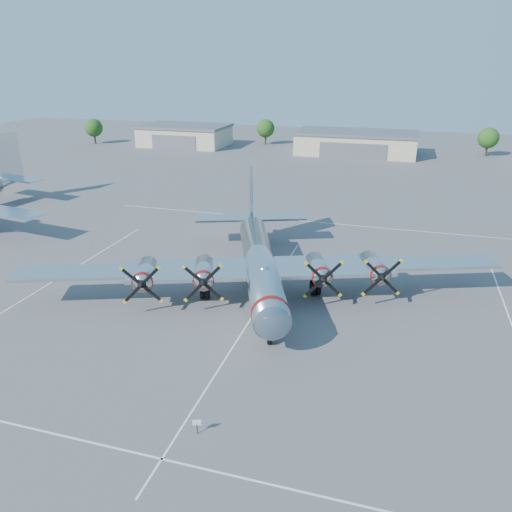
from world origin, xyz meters
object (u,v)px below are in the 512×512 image
(tree_east, at_px, (488,138))
(main_bomber_b29, at_px, (259,287))
(tree_west, at_px, (266,128))
(tree_far_west, at_px, (94,128))
(hangar_center, at_px, (356,143))
(info_placard, at_px, (197,424))
(hangar_west, at_px, (185,135))

(tree_east, distance_m, main_bomber_b29, 91.68)
(tree_west, height_order, tree_east, same)
(main_bomber_b29, bearing_deg, tree_far_west, 111.37)
(tree_east, bearing_deg, tree_west, 177.92)
(hangar_center, distance_m, main_bomber_b29, 80.14)
(hangar_center, xyz_separation_m, main_bomber_b29, (-1.14, -80.09, -2.71))
(info_placard, bearing_deg, tree_west, 84.45)
(hangar_center, relative_size, info_placard, 27.89)
(hangar_center, distance_m, info_placard, 101.45)
(tree_west, bearing_deg, tree_east, -2.08)
(main_bomber_b29, bearing_deg, tree_west, 84.39)
(hangar_west, distance_m, main_bomber_b29, 91.35)
(tree_far_west, distance_m, main_bomber_b29, 102.74)
(hangar_west, bearing_deg, tree_east, 4.60)
(tree_west, bearing_deg, hangar_center, -17.82)
(main_bomber_b29, relative_size, info_placard, 44.33)
(tree_east, xyz_separation_m, main_bomber_b29, (-31.14, -86.13, -4.22))
(tree_far_west, relative_size, info_placard, 6.47)
(tree_far_west, xyz_separation_m, main_bomber_b29, (68.86, -76.13, -4.22))
(hangar_west, relative_size, tree_west, 3.40)
(tree_far_west, xyz_separation_m, tree_west, (45.00, 12.00, 0.00))
(hangar_center, bearing_deg, tree_far_west, -176.76)
(hangar_center, distance_m, tree_far_west, 70.13)
(hangar_center, relative_size, main_bomber_b29, 0.63)
(tree_east, relative_size, info_placard, 6.47)
(main_bomber_b29, height_order, info_placard, main_bomber_b29)
(hangar_center, bearing_deg, tree_west, 162.18)
(hangar_west, bearing_deg, hangar_center, -0.00)
(main_bomber_b29, xyz_separation_m, info_placard, (2.28, -21.33, 0.72))
(tree_west, bearing_deg, hangar_west, -158.11)
(hangar_center, xyz_separation_m, tree_far_west, (-70.00, -3.96, 1.51))
(hangar_center, height_order, tree_west, tree_west)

